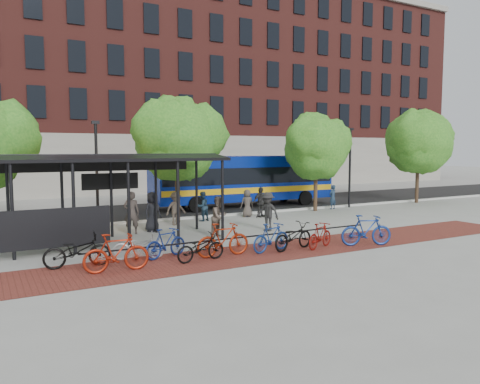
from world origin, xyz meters
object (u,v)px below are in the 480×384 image
pedestrian_1 (131,213)px  bike_1 (116,253)px  lamp_post_left (97,171)px  bike_5 (223,240)px  bike_0 (77,251)px  bike_7 (271,237)px  pedestrian_4 (260,202)px  pedestrian_8 (219,217)px  bike_3 (166,243)px  pedestrian_6 (247,203)px  bike_2 (139,246)px  pedestrian_9 (268,212)px  pedestrian_2 (202,206)px  tree_c (317,145)px  bike_8 (293,236)px  bus_shelter (90,169)px  bike_4 (201,248)px  bike_11 (366,230)px  pedestrian_3 (176,209)px  bike_9 (320,236)px  pedestrian_0 (153,212)px  bus (244,178)px  tree_b (178,136)px  tree_d (419,139)px  lamp_post_right (350,165)px  pedestrian_7 (333,197)px

pedestrian_1 → bike_1: bearing=84.5°
bike_1 → lamp_post_left: bearing=-4.8°
pedestrian_1 → bike_5: bearing=119.4°
bike_0 → bike_7: bearing=-94.0°
pedestrian_4 → pedestrian_8: size_ratio=0.95×
bike_3 → pedestrian_6: (7.41, 7.19, 0.24)m
bike_1 → bike_3: bike_1 is taller
bike_0 → bike_2: size_ratio=1.18×
pedestrian_9 → pedestrian_2: bearing=172.3°
tree_c → bike_8: size_ratio=3.02×
bike_5 → bike_0: bearing=79.8°
bus_shelter → bike_4: bus_shelter is taller
bike_11 → pedestrian_8: size_ratio=1.16×
bus_shelter → pedestrian_3: (4.66, 2.86, -2.17)m
bike_7 → bike_11: size_ratio=0.88×
bike_9 → pedestrian_0: size_ratio=0.90×
pedestrian_3 → pedestrian_8: (0.48, -3.88, 0.05)m
bike_0 → pedestrian_6: 12.53m
bus → tree_b: bearing=-145.5°
pedestrian_8 → bike_3: bearing=-166.5°
bike_3 → bike_7: (3.73, -0.97, 0.02)m
bike_11 → pedestrian_9: 4.97m
bike_4 → pedestrian_0: bearing=-10.3°
tree_d → lamp_post_right: bearing=177.6°
bike_7 → pedestrian_0: bearing=9.3°
tree_b → bike_5: 9.23m
tree_d → pedestrian_6: size_ratio=4.28×
bike_7 → pedestrian_1: (-3.47, 6.08, 0.42)m
bike_11 → bus_shelter: bearing=81.3°
bus_shelter → pedestrian_1: size_ratio=5.54×
tree_c → tree_d: 9.02m
pedestrian_8 → pedestrian_9: (2.63, 0.25, 0.02)m
lamp_post_left → bike_1: 9.09m
bike_7 → bike_4: bearing=79.5°
bike_2 → bike_4: (1.75, -1.30, 0.01)m
bike_9 → pedestrian_7: pedestrian_7 is taller
tree_c → lamp_post_right: size_ratio=1.16×
pedestrian_9 → lamp_post_left: bearing=-152.3°
bike_3 → bike_4: bearing=-159.5°
pedestrian_0 → pedestrian_4: size_ratio=1.09×
bus → pedestrian_6: bearing=-115.8°
tree_d → pedestrian_6: tree_d is taller
pedestrian_1 → pedestrian_3: (2.62, 1.36, -0.13)m
bus → pedestrian_7: 5.84m
tree_d → pedestrian_6: bearing=-179.0°
lamp_post_right → bike_11: lamp_post_right is taller
tree_d → bike_11: (-13.87, -9.30, -3.86)m
pedestrian_0 → lamp_post_left: bearing=107.9°
pedestrian_6 → pedestrian_9: (-1.42, -4.35, 0.13)m
bike_3 → bike_7: 3.86m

